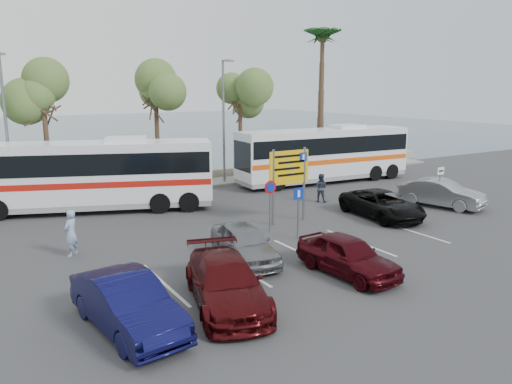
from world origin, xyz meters
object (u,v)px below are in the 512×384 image
street_lamp_right (224,115)px  car_silver_a (244,243)px  coach_bus_left (91,177)px  pedestrian_near (71,233)px  coach_bus_right (324,156)px  car_blue (127,304)px  direction_sign (289,173)px  car_maroon (226,282)px  car_red (348,255)px  pedestrian_far (320,188)px  street_lamp_left (6,123)px  car_silver_b (441,193)px  suv_black (382,204)px

street_lamp_right → car_silver_a: (-6.60, -13.96, -3.89)m
coach_bus_left → pedestrian_near: bearing=-109.9°
coach_bus_right → car_blue: coach_bus_right is taller
direction_sign → car_maroon: (-7.00, -6.70, -1.71)m
coach_bus_right → car_red: 17.41m
direction_sign → pedestrian_far: direction_sign is taller
car_blue → pedestrian_far: 16.89m
coach_bus_left → pedestrian_near: coach_bus_left is taller
car_blue → car_maroon: bearing=-7.2°
street_lamp_left → street_lamp_right: size_ratio=1.00×
car_blue → pedestrian_near: (0.00, 7.08, 0.17)m
car_maroon → car_red: bearing=16.1°
car_silver_b → street_lamp_left: bearing=132.0°
pedestrian_far → suv_black: bearing=147.7°
street_lamp_left → direction_sign: size_ratio=2.23×
car_silver_a → pedestrian_near: pedestrian_near is taller
pedestrian_far → street_lamp_left: bearing=24.9°
car_maroon → suv_black: 12.56m
coach_bus_left → coach_bus_right: (15.59, 0.00, 0.00)m
direction_sign → coach_bus_right: size_ratio=0.29×
street_lamp_right → car_red: 17.96m
street_lamp_right → car_silver_b: size_ratio=1.77×
car_blue → car_silver_b: bearing=7.6°
car_silver_a → car_red: car_silver_a is taller
direction_sign → car_blue: (-10.00, -6.70, -1.68)m
street_lamp_left → car_maroon: bearing=-76.8°
pedestrian_far → coach_bus_left: bearing=30.0°
pedestrian_near → suv_black: bearing=129.2°
car_red → pedestrian_far: size_ratio=2.51×
car_silver_a → pedestrian_near: size_ratio=2.26×
pedestrian_near → pedestrian_far: pedestrian_near is taller
car_silver_b → pedestrian_near: 19.11m
street_lamp_left → pedestrian_near: 10.64m
coach_bus_left → pedestrian_near: size_ratio=6.87×
street_lamp_right → car_silver_b: 14.43m
car_red → direction_sign: bearing=68.5°
car_silver_b → pedestrian_near: pedestrian_near is taller
coach_bus_left → car_blue: (-2.50, -14.00, -1.05)m
suv_black → car_silver_a: bearing=-161.9°
car_blue → car_maroon: (3.00, 0.00, -0.03)m
street_lamp_left → coach_bus_left: (3.50, -3.02, -2.80)m
street_lamp_right → car_silver_b: bearing=-59.8°
car_red → pedestrian_near: size_ratio=2.24×
street_lamp_right → car_red: street_lamp_right is taller
coach_bus_right → coach_bus_left: bearing=-180.0°
direction_sign → coach_bus_left: 10.49m
car_blue → coach_bus_right: bearing=30.6°
car_blue → car_maroon: car_blue is taller
car_maroon → car_red: car_maroon is taller
coach_bus_right → car_silver_b: (0.91, -9.00, -1.05)m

